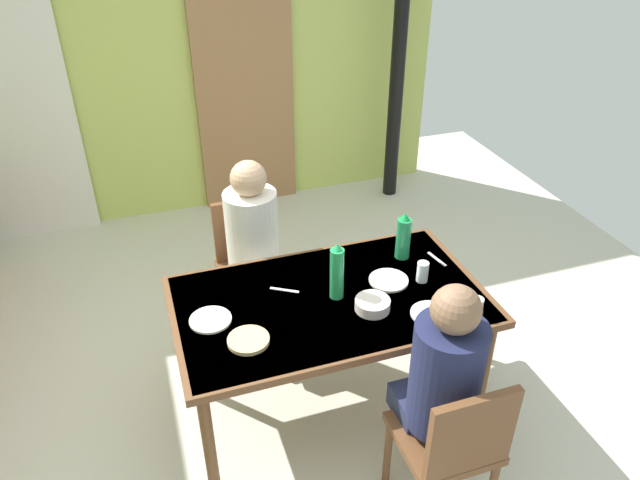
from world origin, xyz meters
TOP-DOWN VIEW (x-y plane):
  - ground_plane at (0.00, 0.00)m, footprint 6.41×6.41m
  - wall_back at (0.00, 2.46)m, footprint 4.47×0.10m
  - door_wooden at (0.59, 2.38)m, footprint 0.80×0.05m
  - stove_pipe_column at (1.81, 2.11)m, footprint 0.12×0.12m
  - curtain_panel at (-1.17, 2.36)m, footprint 0.90×0.03m
  - dining_table at (0.44, -0.11)m, footprint 1.53×0.89m
  - chair_near_diner at (0.71, -0.91)m, footprint 0.40×0.40m
  - chair_far_diner at (0.21, 0.69)m, footprint 0.40×0.40m
  - person_near_diner at (0.71, -0.77)m, footprint 0.30×0.37m
  - person_far_diner at (0.21, 0.55)m, footprint 0.30×0.37m
  - water_bottle_green_near at (0.48, -0.10)m, footprint 0.07×0.07m
  - water_bottle_green_far at (0.93, 0.11)m, footprint 0.08×0.08m
  - serving_bowl_center at (0.60, -0.25)m, footprint 0.17×0.17m
  - dinner_plate_near_left at (-0.15, -0.09)m, footprint 0.20×0.20m
  - dinner_plate_near_right at (0.85, -0.38)m, footprint 0.19×0.19m
  - dinner_plate_far_center at (0.77, -0.07)m, footprint 0.20×0.20m
  - drinking_glass_by_near_diner at (1.05, -0.45)m, footprint 0.06×0.06m
  - drinking_glass_by_far_diner at (0.93, -0.12)m, footprint 0.06×0.06m
  - bread_plate_sliced at (-0.01, -0.29)m, footprint 0.19×0.19m
  - cutlery_knife_near at (1.10, 0.03)m, footprint 0.04×0.15m
  - cutlery_fork_near at (0.24, 0.02)m, footprint 0.14×0.09m

SIDE VIEW (x-z plane):
  - ground_plane at x=0.00m, z-range 0.00..0.00m
  - chair_near_diner at x=0.71m, z-range 0.06..0.93m
  - chair_far_diner at x=0.21m, z-range 0.06..0.93m
  - dining_table at x=0.44m, z-range 0.30..1.05m
  - cutlery_knife_near at x=1.10m, z-range 0.74..0.75m
  - cutlery_fork_near at x=0.24m, z-range 0.74..0.75m
  - dinner_plate_near_left at x=-0.15m, z-range 0.74..0.76m
  - dinner_plate_near_right at x=0.85m, z-range 0.74..0.76m
  - dinner_plate_far_center at x=0.77m, z-range 0.74..0.76m
  - bread_plate_sliced at x=-0.01m, z-range 0.74..0.76m
  - serving_bowl_center at x=0.60m, z-range 0.74..0.80m
  - person_near_diner at x=0.71m, z-range 0.40..1.17m
  - person_far_diner at x=0.21m, z-range 0.40..1.17m
  - drinking_glass_by_near_diner at x=1.05m, z-range 0.74..0.84m
  - drinking_glass_by_far_diner at x=0.93m, z-range 0.74..0.85m
  - water_bottle_green_far at x=0.93m, z-range 0.74..1.00m
  - water_bottle_green_near at x=0.48m, z-range 0.74..1.04m
  - door_wooden at x=0.59m, z-range 0.00..2.00m
  - curtain_panel at x=-1.17m, z-range 0.00..2.25m
  - wall_back at x=0.00m, z-range 0.00..2.68m
  - stove_pipe_column at x=1.81m, z-range 0.00..2.68m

